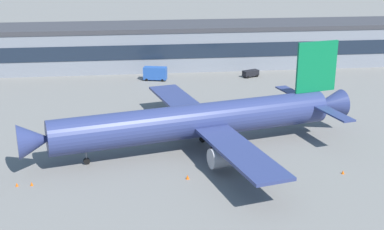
# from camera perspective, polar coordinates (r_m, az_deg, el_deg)

# --- Properties ---
(ground_plane) EXTENTS (600.00, 600.00, 0.00)m
(ground_plane) POSITION_cam_1_polar(r_m,az_deg,el_deg) (96.41, 3.88, -2.77)
(ground_plane) COLOR slate
(terminal_building) EXTENTS (186.38, 17.66, 12.26)m
(terminal_building) POSITION_cam_1_polar(r_m,az_deg,el_deg) (152.96, -0.24, 7.67)
(terminal_building) COLOR gray
(terminal_building) RESTS_ON ground_plane
(airliner) EXTENTS (59.25, 50.81, 17.61)m
(airliner) POSITION_cam_1_polar(r_m,az_deg,el_deg) (90.74, 0.83, -0.60)
(airliner) COLOR navy
(airliner) RESTS_ON ground_plane
(follow_me_car) EXTENTS (4.79, 3.54, 1.85)m
(follow_me_car) POSITION_cam_1_polar(r_m,az_deg,el_deg) (141.66, 6.40, 4.57)
(follow_me_car) COLOR black
(follow_me_car) RESTS_ON ground_plane
(stair_truck) EXTENTS (6.41, 3.81, 3.55)m
(stair_truck) POSITION_cam_1_polar(r_m,az_deg,el_deg) (137.51, -3.99, 4.60)
(stair_truck) COLOR #2651A5
(stair_truck) RESTS_ON ground_plane
(traffic_cone_0) EXTENTS (0.55, 0.55, 0.69)m
(traffic_cone_0) POSITION_cam_1_polar(r_m,az_deg,el_deg) (80.94, -0.49, -6.78)
(traffic_cone_0) COLOR #F2590C
(traffic_cone_0) RESTS_ON ground_plane
(traffic_cone_1) EXTENTS (0.46, 0.46, 0.57)m
(traffic_cone_1) POSITION_cam_1_polar(r_m,az_deg,el_deg) (82.52, -17.11, -7.19)
(traffic_cone_1) COLOR #F2590C
(traffic_cone_1) RESTS_ON ground_plane
(traffic_cone_2) EXTENTS (0.49, 0.49, 0.61)m
(traffic_cone_2) POSITION_cam_1_polar(r_m,az_deg,el_deg) (86.03, 16.16, -6.00)
(traffic_cone_2) COLOR #F2590C
(traffic_cone_2) RESTS_ON ground_plane
(traffic_cone_3) EXTENTS (0.45, 0.45, 0.57)m
(traffic_cone_3) POSITION_cam_1_polar(r_m,az_deg,el_deg) (82.97, -18.59, -7.21)
(traffic_cone_3) COLOR #F2590C
(traffic_cone_3) RESTS_ON ground_plane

